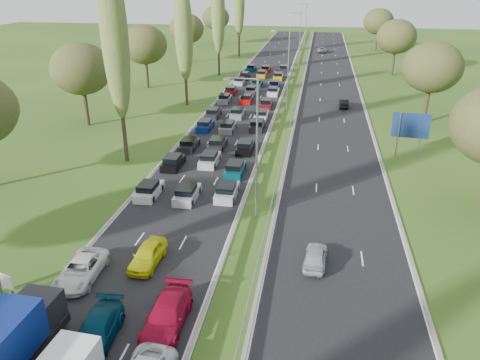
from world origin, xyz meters
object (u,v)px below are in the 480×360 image
at_px(near_car_2, 81,270).
at_px(info_sign, 5,284).
at_px(blue_lorry, 1,351).
at_px(direction_sign, 411,128).

relative_size(near_car_2, info_sign, 2.39).
height_order(blue_lorry, direction_sign, direction_sign).
xyz_separation_m(near_car_2, info_sign, (-3.42, -3.08, 0.65)).
bearing_deg(direction_sign, blue_lorry, -124.54).
xyz_separation_m(near_car_2, blue_lorry, (0.33, -8.72, 1.14)).
bearing_deg(blue_lorry, info_sign, 125.66).
height_order(near_car_2, blue_lorry, blue_lorry).
distance_m(near_car_2, blue_lorry, 8.80).
bearing_deg(near_car_2, info_sign, -140.31).
bearing_deg(direction_sign, near_car_2, -132.53).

